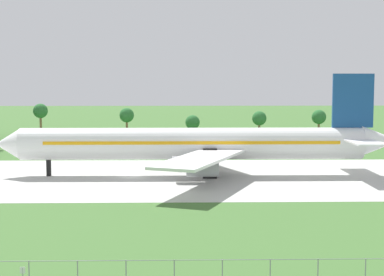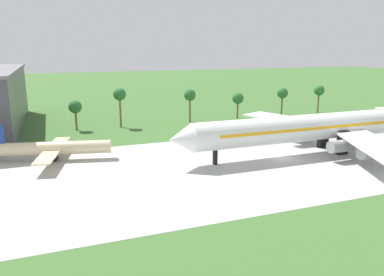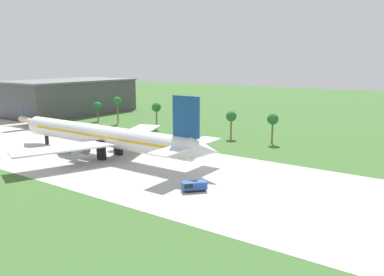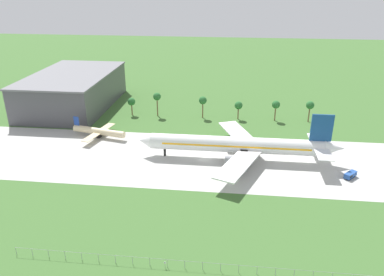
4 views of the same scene
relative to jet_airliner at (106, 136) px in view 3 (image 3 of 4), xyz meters
name	(u,v)px [view 3 (image 3 of 4)]	position (x,y,z in m)	size (l,w,h in m)	color
ground_plane	(74,152)	(-12.35, -1.45, -5.70)	(600.00, 600.00, 0.00)	#3D662D
taxiway_strip	(74,151)	(-12.35, -1.45, -5.69)	(320.00, 44.00, 0.02)	#B2B2AD
jet_airliner	(106,136)	(0.00, 0.00, 0.00)	(72.27, 51.92, 18.17)	white
regional_aircraft	(32,122)	(-56.94, 13.99, -3.16)	(22.95, 20.84, 7.72)	beige
baggage_tug	(193,186)	(35.68, -9.61, -4.63)	(4.86, 5.03, 1.96)	black
terminal_building	(69,96)	(-82.60, 51.57, 2.70)	(36.72, 61.20, 16.77)	#47474C
palm_tree_row	(171,111)	(-9.83, 41.90, 1.88)	(85.13, 3.60, 11.31)	brown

